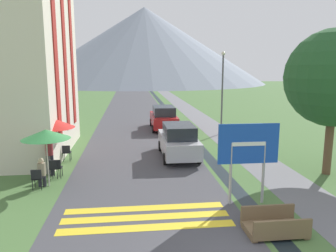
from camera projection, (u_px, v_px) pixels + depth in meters
name	position (u px, v px, depth m)	size (l,w,h in m)	color
ground_plane	(166.00, 125.00, 27.55)	(160.00, 160.00, 0.00)	#476B38
road	(134.00, 110.00, 37.05)	(6.40, 60.00, 0.01)	#424247
footpath	(188.00, 109.00, 37.73)	(2.20, 60.00, 0.01)	slate
drainage_channel	(167.00, 110.00, 37.46)	(0.60, 60.00, 0.00)	black
crosswalk_marking	(146.00, 217.00, 10.65)	(5.44, 1.84, 0.01)	yellow
mountain_distant	(145.00, 46.00, 97.85)	(70.72, 70.72, 22.12)	gray
hotel_building	(9.00, 51.00, 17.66)	(6.28, 8.75, 10.51)	beige
road_sign	(248.00, 150.00, 11.41)	(2.18, 0.11, 2.91)	#9E9EA3
footbridge	(274.00, 226.00, 9.61)	(1.70, 1.10, 0.65)	brown
parked_car_near	(179.00, 141.00, 17.61)	(1.90, 4.36, 1.82)	#B2B2B7
parked_car_far	(164.00, 118.00, 25.58)	(1.96, 4.55, 1.82)	#A31919
cafe_chair_near_right	(57.00, 167.00, 14.33)	(0.40, 0.40, 0.85)	black
cafe_chair_nearest	(37.00, 177.00, 12.98)	(0.40, 0.40, 0.85)	black
cafe_chair_near_left	(53.00, 167.00, 14.28)	(0.40, 0.40, 0.85)	black
cafe_chair_far_right	(67.00, 151.00, 16.92)	(0.40, 0.40, 0.85)	black
cafe_umbrella_front_green	(46.00, 134.00, 13.07)	(1.93, 1.93, 2.37)	#B7B2A8
cafe_umbrella_middle_red	(51.00, 123.00, 15.80)	(2.25, 2.25, 2.42)	#B7B2A8
person_seated_near	(42.00, 171.00, 13.31)	(0.32, 0.32, 1.20)	#282833
person_standing_terrace	(50.00, 154.00, 14.61)	(0.32, 0.32, 1.72)	#282833
streetlamp	(222.00, 86.00, 23.32)	(0.28, 0.28, 5.90)	#515156
tree_by_path	(335.00, 78.00, 14.24)	(4.28, 4.28, 6.50)	brown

